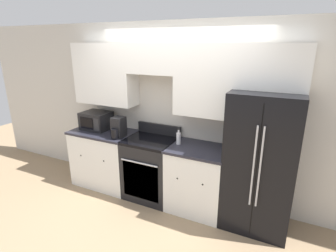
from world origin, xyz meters
The scene contains 9 objects.
ground_plane centered at (0.00, 0.00, 0.00)m, with size 12.00×12.00×0.00m, color #937A5B.
wall_back centered at (0.02, 0.58, 1.54)m, with size 8.00×0.39×2.60m.
lower_cabinets_left centered at (-1.16, 0.31, 0.47)m, with size 1.04×0.64×0.94m.
lower_cabinets_right centered at (0.46, 0.31, 0.47)m, with size 0.80×0.64×0.94m.
oven_range centered at (-0.29, 0.31, 0.47)m, with size 0.73×0.65×1.10m.
refrigerator centered at (1.26, 0.38, 0.89)m, with size 0.82×0.79×1.77m.
microwave centered at (-1.34, 0.36, 1.08)m, with size 0.45×0.37×0.28m.
bottle centered at (0.15, 0.33, 1.03)m, with size 0.06×0.06×0.23m.
paper_towel_holder centered at (-0.77, 0.19, 1.08)m, with size 0.17×0.26×0.31m.
Camera 1 is at (1.53, -2.82, 2.30)m, focal length 28.00 mm.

